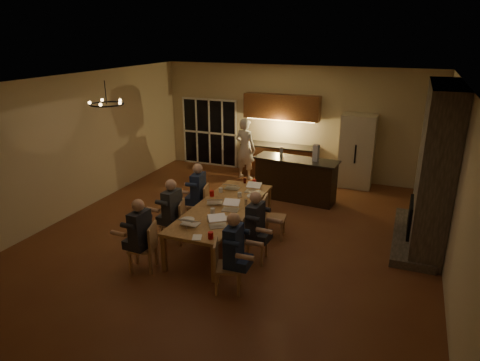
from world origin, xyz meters
name	(u,v)px	position (x,y,z in m)	size (l,w,h in m)	color
floor	(235,236)	(0.00, 0.00, 0.00)	(9.00, 9.00, 0.00)	brown
back_wall	(294,122)	(0.00, 4.52, 1.60)	(8.00, 0.04, 3.20)	tan
left_wall	(74,145)	(-4.02, 0.00, 1.60)	(0.04, 9.00, 3.20)	tan
right_wall	(458,190)	(4.02, 0.00, 1.60)	(0.04, 9.00, 3.20)	tan
ceiling	(234,80)	(0.00, 0.00, 3.22)	(8.00, 9.00, 0.04)	white
french_doors	(210,133)	(-2.70, 4.47, 1.05)	(1.86, 0.08, 2.10)	black
fireplace	(435,168)	(3.70, 1.20, 1.60)	(0.58, 2.50, 3.20)	#5F554B
kitchenette	(280,136)	(-0.30, 4.20, 1.20)	(2.24, 0.68, 2.40)	brown
refrigerator	(357,151)	(1.90, 4.15, 1.00)	(0.90, 0.68, 2.00)	beige
dining_table	(223,223)	(-0.15, -0.24, 0.38)	(1.10, 3.10, 0.75)	tan
bar_island	(296,179)	(0.63, 2.52, 0.54)	(2.08, 0.68, 1.08)	black
chair_left_near	(143,247)	(-1.02, -1.83, 0.45)	(0.44, 0.44, 0.89)	tan
chair_left_mid	(173,222)	(-1.07, -0.69, 0.45)	(0.44, 0.44, 0.89)	tan
chair_left_far	(198,204)	(-1.03, 0.34, 0.45)	(0.44, 0.44, 0.89)	tan
chair_right_near	(228,266)	(0.66, -1.86, 0.45)	(0.44, 0.44, 0.89)	tan
chair_right_mid	(255,239)	(0.73, -0.77, 0.45)	(0.44, 0.44, 0.89)	tan
chair_right_far	(274,217)	(0.78, 0.29, 0.45)	(0.44, 0.44, 0.89)	tan
person_left_near	(141,236)	(-1.01, -1.87, 0.69)	(0.60, 0.60, 1.38)	#25272F
person_right_near	(234,252)	(0.73, -1.80, 0.69)	(0.60, 0.60, 1.38)	navy
person_left_mid	(172,212)	(-1.02, -0.76, 0.69)	(0.60, 0.60, 1.38)	#353B3F
person_right_mid	(255,227)	(0.74, -0.78, 0.69)	(0.60, 0.60, 1.38)	#25272F
person_left_far	(198,193)	(-1.02, 0.37, 0.69)	(0.60, 0.60, 1.38)	navy
standing_person	(245,149)	(-1.16, 3.62, 0.89)	(0.65, 0.43, 1.78)	silver
chandelier	(107,104)	(-2.37, -0.74, 2.75)	(0.65, 0.65, 0.03)	black
laptop_a	(190,219)	(-0.36, -1.23, 0.86)	(0.32, 0.28, 0.23)	silver
laptop_b	(218,221)	(0.14, -1.12, 0.86)	(0.32, 0.28, 0.23)	silver
laptop_c	(215,198)	(-0.38, -0.15, 0.86)	(0.32, 0.28, 0.23)	silver
laptop_d	(230,205)	(0.06, -0.35, 0.86)	(0.32, 0.28, 0.23)	silver
laptop_e	(232,184)	(-0.38, 0.80, 0.86)	(0.32, 0.28, 0.23)	silver
laptop_f	(253,187)	(0.11, 0.77, 0.86)	(0.32, 0.28, 0.23)	silver
mug_front	(213,211)	(-0.20, -0.62, 0.80)	(0.09, 0.09, 0.10)	silver
mug_mid	(240,195)	(-0.04, 0.38, 0.80)	(0.09, 0.09, 0.10)	silver
mug_back	(221,190)	(-0.53, 0.49, 0.80)	(0.09, 0.09, 0.10)	silver
redcup_near	(211,235)	(0.23, -1.61, 0.81)	(0.09, 0.09, 0.12)	#B00B0B
redcup_mid	(212,194)	(-0.60, 0.19, 0.81)	(0.09, 0.09, 0.12)	#B00B0B
redcup_far	(254,182)	(-0.01, 1.21, 0.81)	(0.09, 0.09, 0.12)	#B00B0B
can_silver	(209,219)	(-0.10, -1.01, 0.81)	(0.07, 0.07, 0.12)	#B2B2B7
can_cola	(245,181)	(-0.25, 1.24, 0.81)	(0.07, 0.07, 0.12)	#3F0F0C
can_right	(246,202)	(0.25, 0.02, 0.81)	(0.06, 0.06, 0.12)	#B2B2B7
plate_near	(227,218)	(0.16, -0.76, 0.76)	(0.23, 0.23, 0.02)	silver
plate_left	(187,220)	(-0.50, -1.09, 0.76)	(0.27, 0.27, 0.02)	silver
plate_far	(253,196)	(0.21, 0.50, 0.76)	(0.25, 0.25, 0.02)	silver
notepad	(197,237)	(0.00, -1.67, 0.76)	(0.16, 0.22, 0.01)	white
bar_bottle	(281,151)	(0.20, 2.63, 1.20)	(0.09, 0.09, 0.24)	#99999E
bar_blender	(316,153)	(1.11, 2.52, 1.29)	(0.13, 0.13, 0.41)	silver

